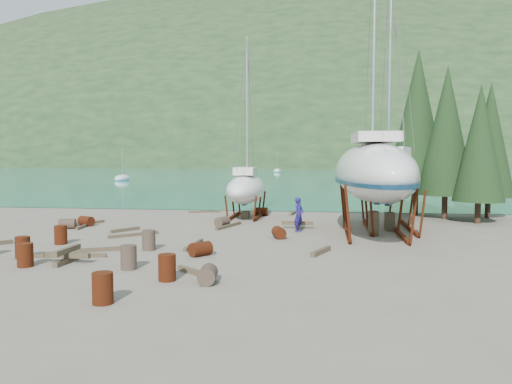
# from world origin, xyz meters

# --- Properties ---
(ground) EXTENTS (600.00, 600.00, 0.00)m
(ground) POSITION_xyz_m (0.00, 0.00, 0.00)
(ground) COLOR #685F52
(ground) RESTS_ON ground
(bay_water) EXTENTS (700.00, 700.00, 0.00)m
(bay_water) POSITION_xyz_m (0.00, 315.00, 0.01)
(bay_water) COLOR teal
(bay_water) RESTS_ON ground
(far_hill) EXTENTS (800.00, 360.00, 110.00)m
(far_hill) POSITION_xyz_m (0.00, 320.00, 0.00)
(far_hill) COLOR #1B3118
(far_hill) RESTS_ON ground
(far_house_left) EXTENTS (6.60, 5.60, 5.60)m
(far_house_left) POSITION_xyz_m (-60.00, 190.00, 2.92)
(far_house_left) COLOR beige
(far_house_left) RESTS_ON ground
(far_house_center) EXTENTS (6.60, 5.60, 5.60)m
(far_house_center) POSITION_xyz_m (-20.00, 190.00, 2.92)
(far_house_center) COLOR beige
(far_house_center) RESTS_ON ground
(far_house_right) EXTENTS (6.60, 5.60, 5.60)m
(far_house_right) POSITION_xyz_m (30.00, 190.00, 2.92)
(far_house_right) COLOR beige
(far_house_right) RESTS_ON ground
(cypress_near_right) EXTENTS (3.60, 3.60, 10.00)m
(cypress_near_right) POSITION_xyz_m (12.50, 12.00, 5.79)
(cypress_near_right) COLOR black
(cypress_near_right) RESTS_ON ground
(cypress_mid_right) EXTENTS (3.06, 3.06, 8.50)m
(cypress_mid_right) POSITION_xyz_m (14.00, 10.00, 4.92)
(cypress_mid_right) COLOR black
(cypress_mid_right) RESTS_ON ground
(cypress_back_left) EXTENTS (4.14, 4.14, 11.50)m
(cypress_back_left) POSITION_xyz_m (11.00, 14.00, 6.66)
(cypress_back_left) COLOR black
(cypress_back_left) RESTS_ON ground
(cypress_far_right) EXTENTS (3.24, 3.24, 9.00)m
(cypress_far_right) POSITION_xyz_m (15.50, 13.00, 5.21)
(cypress_far_right) COLOR black
(cypress_far_right) RESTS_ON ground
(moored_boat_left) EXTENTS (2.00, 5.00, 6.05)m
(moored_boat_left) POSITION_xyz_m (-30.00, 60.00, 0.39)
(moored_boat_left) COLOR silver
(moored_boat_left) RESTS_ON ground
(moored_boat_mid) EXTENTS (2.00, 5.00, 6.05)m
(moored_boat_mid) POSITION_xyz_m (10.00, 80.00, 0.39)
(moored_boat_mid) COLOR silver
(moored_boat_mid) RESTS_ON ground
(moored_boat_far) EXTENTS (2.00, 5.00, 6.05)m
(moored_boat_far) POSITION_xyz_m (-8.00, 110.00, 0.39)
(moored_boat_far) COLOR silver
(moored_boat_far) RESTS_ON ground
(large_sailboat_near) EXTENTS (4.42, 13.28, 20.66)m
(large_sailboat_near) POSITION_xyz_m (7.23, 5.04, 3.32)
(large_sailboat_near) COLOR silver
(large_sailboat_near) RESTS_ON ground
(large_sailboat_far) EXTENTS (6.12, 11.49, 17.46)m
(large_sailboat_far) POSITION_xyz_m (8.27, 6.71, 2.85)
(large_sailboat_far) COLOR silver
(large_sailboat_far) RESTS_ON ground
(small_sailboat_shore) EXTENTS (2.40, 7.52, 12.01)m
(small_sailboat_shore) POSITION_xyz_m (-0.52, 10.90, 1.98)
(small_sailboat_shore) COLOR silver
(small_sailboat_shore) RESTS_ON ground
(worker) EXTENTS (0.71, 0.81, 1.87)m
(worker) POSITION_xyz_m (3.31, 5.03, 0.94)
(worker) COLOR navy
(worker) RESTS_ON ground
(drum_1) EXTENTS (0.67, 0.94, 0.58)m
(drum_1) POSITION_xyz_m (1.00, -6.54, 0.29)
(drum_1) COLOR #2D2823
(drum_1) RESTS_ON ground
(drum_2) EXTENTS (1.04, 0.89, 0.58)m
(drum_2) POSITION_xyz_m (-9.27, 5.61, 0.29)
(drum_2) COLOR #632110
(drum_2) RESTS_ON ground
(drum_3) EXTENTS (0.58, 0.58, 0.88)m
(drum_3) POSITION_xyz_m (-1.36, -9.12, 0.44)
(drum_3) COLOR #632110
(drum_3) RESTS_ON ground
(drum_4) EXTENTS (0.91, 0.63, 0.58)m
(drum_4) POSITION_xyz_m (0.35, 12.20, 0.29)
(drum_4) COLOR #632110
(drum_4) RESTS_ON ground
(drum_6) EXTENTS (0.83, 1.02, 0.58)m
(drum_6) POSITION_xyz_m (2.44, 2.71, 0.29)
(drum_6) COLOR #632110
(drum_6) RESTS_ON ground
(drum_7) EXTENTS (0.58, 0.58, 0.88)m
(drum_7) POSITION_xyz_m (-0.40, -6.38, 0.44)
(drum_7) COLOR #632110
(drum_7) RESTS_ON ground
(drum_8) EXTENTS (0.58, 0.58, 0.88)m
(drum_8) POSITION_xyz_m (-7.50, -0.39, 0.44)
(drum_8) COLOR #632110
(drum_8) RESTS_ON ground
(drum_10) EXTENTS (0.58, 0.58, 0.88)m
(drum_10) POSITION_xyz_m (-6.28, -5.07, 0.44)
(drum_10) COLOR #632110
(drum_10) RESTS_ON ground
(drum_11) EXTENTS (0.86, 1.03, 0.58)m
(drum_11) POSITION_xyz_m (-1.23, 6.41, 0.29)
(drum_11) COLOR #2D2823
(drum_11) RESTS_ON ground
(drum_12) EXTENTS (1.01, 1.05, 0.58)m
(drum_12) POSITION_xyz_m (-0.34, -2.22, 0.29)
(drum_12) COLOR #632110
(drum_12) RESTS_ON ground
(drum_13) EXTENTS (0.58, 0.58, 0.88)m
(drum_13) POSITION_xyz_m (-7.31, -3.64, 0.44)
(drum_13) COLOR #632110
(drum_13) RESTS_ON ground
(drum_15) EXTENTS (1.00, 0.78, 0.58)m
(drum_15) POSITION_xyz_m (-9.77, 4.36, 0.29)
(drum_15) COLOR #2D2823
(drum_15) RESTS_ON ground
(drum_16) EXTENTS (0.58, 0.58, 0.88)m
(drum_16) POSITION_xyz_m (-2.90, -1.26, 0.44)
(drum_16) COLOR #2D2823
(drum_16) RESTS_ON ground
(drum_17) EXTENTS (0.58, 0.58, 0.88)m
(drum_17) POSITION_xyz_m (-2.31, -4.95, 0.44)
(drum_17) COLOR #2D2823
(drum_17) RESTS_ON ground
(timber_0) EXTENTS (2.27, 0.92, 0.14)m
(timber_0) POSITION_xyz_m (-4.02, 13.48, 0.07)
(timber_0) COLOR brown
(timber_0) RESTS_ON ground
(timber_1) EXTENTS (0.85, 1.82, 0.19)m
(timber_1) POSITION_xyz_m (4.57, -1.02, 0.10)
(timber_1) COLOR brown
(timber_1) RESTS_ON ground
(timber_3) EXTENTS (3.25, 0.74, 0.15)m
(timber_3) POSITION_xyz_m (-5.69, -3.28, 0.07)
(timber_3) COLOR brown
(timber_3) RESTS_ON ground
(timber_4) EXTENTS (1.10, 1.68, 0.17)m
(timber_4) POSITION_xyz_m (-6.13, 3.87, 0.09)
(timber_4) COLOR brown
(timber_4) RESTS_ON ground
(timber_5) EXTENTS (0.26, 2.58, 0.16)m
(timber_5) POSITION_xyz_m (-1.18, -0.18, 0.08)
(timber_5) COLOR brown
(timber_5) RESTS_ON ground
(timber_6) EXTENTS (0.41, 1.87, 0.19)m
(timber_6) POSITION_xyz_m (2.46, 13.22, 0.10)
(timber_6) COLOR brown
(timber_6) RESTS_ON ground
(timber_7) EXTENTS (1.41, 1.19, 0.17)m
(timber_7) POSITION_xyz_m (0.18, -5.33, 0.09)
(timber_7) COLOR brown
(timber_7) RESTS_ON ground
(timber_10) EXTENTS (1.00, 2.89, 0.16)m
(timber_10) POSITION_xyz_m (-0.82, 6.23, 0.08)
(timber_10) COLOR brown
(timber_10) RESTS_ON ground
(timber_11) EXTENTS (2.04, 2.05, 0.15)m
(timber_11) POSITION_xyz_m (-5.03, 2.37, 0.08)
(timber_11) COLOR brown
(timber_11) RESTS_ON ground
(timber_12) EXTENTS (1.99, 1.11, 0.17)m
(timber_12) POSITION_xyz_m (-4.93, -1.87, 0.08)
(timber_12) COLOR brown
(timber_12) RESTS_ON ground
(timber_15) EXTENTS (0.44, 2.50, 0.15)m
(timber_15) POSITION_xyz_m (-9.11, 5.13, 0.07)
(timber_15) COLOR brown
(timber_15) RESTS_ON ground
(timber_17) EXTENTS (1.29, 2.49, 0.16)m
(timber_17) POSITION_xyz_m (-9.51, 6.05, 0.08)
(timber_17) COLOR brown
(timber_17) RESTS_ON ground
(timber_pile_fore) EXTENTS (1.80, 1.80, 0.60)m
(timber_pile_fore) POSITION_xyz_m (-5.08, -4.24, 0.30)
(timber_pile_fore) COLOR brown
(timber_pile_fore) RESTS_ON ground
(timber_pile_aft) EXTENTS (1.80, 1.80, 0.60)m
(timber_pile_aft) POSITION_xyz_m (3.16, 6.34, 0.30)
(timber_pile_aft) COLOR brown
(timber_pile_aft) RESTS_ON ground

